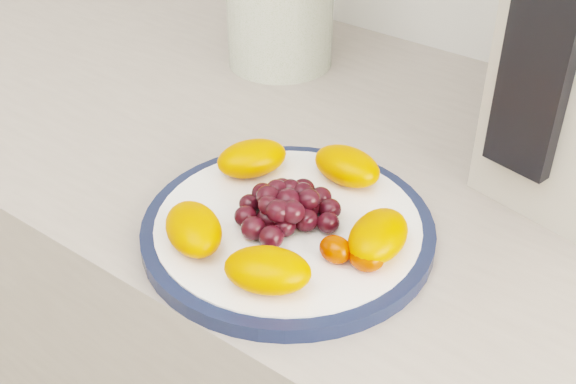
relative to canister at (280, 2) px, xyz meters
The scene contains 5 objects.
plate_rim 0.39m from the canister, 51.45° to the right, with size 0.27×0.27×0.01m, color #111A35.
plate_face 0.39m from the canister, 51.45° to the right, with size 0.25×0.25×0.02m, color white.
canister is the anchor object (origin of this frame).
appliance_panel 0.42m from the canister, 19.51° to the right, with size 0.06×0.02×0.27m, color black.
fruit_plate 0.39m from the canister, 51.19° to the right, with size 0.23×0.23×0.03m.
Camera 1 is at (0.35, 0.62, 1.32)m, focal length 45.00 mm.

